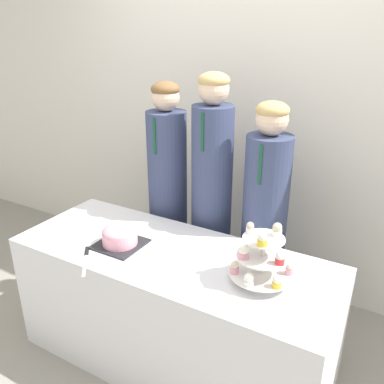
% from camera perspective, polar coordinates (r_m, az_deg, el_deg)
% --- Properties ---
extents(wall_back, '(9.00, 0.06, 2.70)m').
position_cam_1_polar(wall_back, '(2.89, 8.85, 12.09)').
color(wall_back, silver).
rests_on(wall_back, ground_plane).
extents(table, '(1.76, 0.67, 0.73)m').
position_cam_1_polar(table, '(2.39, -2.68, -16.08)').
color(table, white).
rests_on(table, ground_plane).
extents(round_cake, '(0.25, 0.25, 0.12)m').
position_cam_1_polar(round_cake, '(2.26, -10.12, -6.04)').
color(round_cake, '#232328').
rests_on(round_cake, table).
extents(cake_knife, '(0.20, 0.23, 0.01)m').
position_cam_1_polar(cake_knife, '(2.22, -14.62, -8.71)').
color(cake_knife, silver).
rests_on(cake_knife, table).
extents(cupcake_stand, '(0.31, 0.31, 0.29)m').
position_cam_1_polar(cupcake_stand, '(1.92, 9.78, -9.04)').
color(cupcake_stand, silver).
rests_on(cupcake_stand, table).
extents(student_0, '(0.25, 0.26, 1.54)m').
position_cam_1_polar(student_0, '(2.73, -3.38, -1.57)').
color(student_0, '#384266').
rests_on(student_0, ground_plane).
extents(student_1, '(0.25, 0.26, 1.62)m').
position_cam_1_polar(student_1, '(2.56, 2.72, -2.21)').
color(student_1, '#384266').
rests_on(student_1, ground_plane).
extents(student_2, '(0.26, 0.27, 1.49)m').
position_cam_1_polar(student_2, '(2.47, 10.00, -5.37)').
color(student_2, '#384266').
rests_on(student_2, ground_plane).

